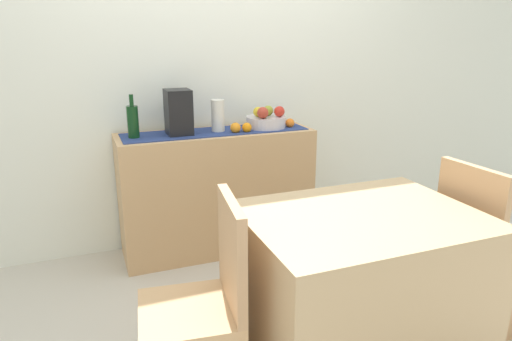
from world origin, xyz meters
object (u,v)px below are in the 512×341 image
fruit_bowl (266,122)px  ceramic_vase (218,116)px  sideboard_console (217,192)px  coffee_maker (178,112)px  dining_table (358,288)px  wine_bottle (133,121)px  chair_by_corner (482,277)px

fruit_bowl → ceramic_vase: (-0.35, 0.00, 0.06)m
sideboard_console → coffee_maker: coffee_maker is taller
sideboard_console → dining_table: sideboard_console is taller
fruit_bowl → dining_table: (-0.10, -1.37, -0.54)m
fruit_bowl → coffee_maker: (-0.62, 0.00, 0.10)m
fruit_bowl → coffee_maker: bearing=180.0°
wine_bottle → dining_table: size_ratio=0.27×
fruit_bowl → dining_table: fruit_bowl is taller
ceramic_vase → chair_by_corner: ceramic_vase is taller
coffee_maker → chair_by_corner: 2.04m
sideboard_console → ceramic_vase: bearing=0.0°
wine_bottle → coffee_maker: bearing=0.0°
wine_bottle → sideboard_console: bearing=0.0°
fruit_bowl → ceramic_vase: size_ratio=1.27×
chair_by_corner → ceramic_vase: bearing=127.1°
sideboard_console → wine_bottle: 0.77m
wine_bottle → coffee_maker: size_ratio=0.94×
sideboard_console → chair_by_corner: chair_by_corner is taller
coffee_maker → chair_by_corner: (1.31, -1.38, -0.75)m
wine_bottle → chair_by_corner: wine_bottle is taller
fruit_bowl → coffee_maker: coffee_maker is taller
ceramic_vase → dining_table: bearing=-79.5°
fruit_bowl → sideboard_console: bearing=180.0°
coffee_maker → chair_by_corner: bearing=-46.5°
fruit_bowl → chair_by_corner: 1.67m
ceramic_vase → sideboard_console: bearing=180.0°
ceramic_vase → dining_table: 1.52m
dining_table → sideboard_console: bearing=101.2°
wine_bottle → ceramic_vase: size_ratio=1.28×
fruit_bowl → ceramic_vase: ceramic_vase is taller
dining_table → coffee_maker: bearing=110.8°
fruit_bowl → wine_bottle: 0.92m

